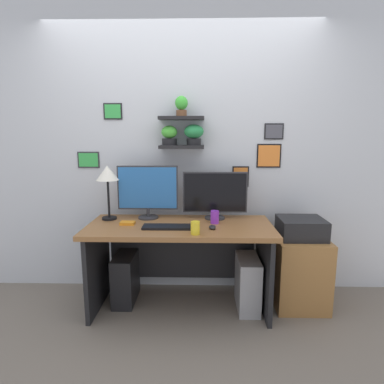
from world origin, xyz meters
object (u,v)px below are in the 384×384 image
at_px(computer_tower_right, 248,283).
at_px(keyboard, 170,227).
at_px(computer_mouse, 212,227).
at_px(computer_tower_left, 126,278).
at_px(monitor_left, 148,190).
at_px(scissors_tray, 128,223).
at_px(water_cup, 215,217).
at_px(printer, 301,228).
at_px(monitor_right, 215,195).
at_px(drawer_cabinet, 298,271).
at_px(desk, 181,247).
at_px(desk_lamp, 107,176).
at_px(pen_cup, 195,228).

bearing_deg(computer_tower_right, keyboard, -170.73).
bearing_deg(computer_mouse, computer_tower_left, 164.22).
relative_size(monitor_left, computer_tower_right, 1.18).
relative_size(scissors_tray, water_cup, 1.09).
bearing_deg(printer, computer_tower_left, 179.76).
relative_size(monitor_left, monitor_right, 0.94).
height_order(keyboard, computer_tower_left, keyboard).
relative_size(keyboard, computer_tower_right, 0.96).
height_order(monitor_right, computer_mouse, monitor_right).
height_order(scissors_tray, printer, printer).
bearing_deg(scissors_tray, monitor_left, 56.55).
height_order(monitor_right, drawer_cabinet, monitor_right).
relative_size(desk, drawer_cabinet, 2.53).
height_order(keyboard, printer, printer).
bearing_deg(keyboard, drawer_cabinet, 9.95).
bearing_deg(drawer_cabinet, desk, -177.56).
bearing_deg(printer, water_cup, -176.65).
bearing_deg(water_cup, scissors_tray, -175.92).
xyz_separation_m(desk, keyboard, (-0.08, -0.15, 0.22)).
bearing_deg(desk_lamp, desk, -9.63).
relative_size(desk_lamp, drawer_cabinet, 0.78).
bearing_deg(pen_cup, keyboard, 142.94).
bearing_deg(monitor_right, printer, -9.10).
height_order(pen_cup, computer_tower_left, pen_cup).
relative_size(scissors_tray, drawer_cabinet, 0.19).
distance_m(scissors_tray, computer_tower_right, 1.16).
relative_size(desk, printer, 4.10).
xyz_separation_m(printer, computer_tower_left, (-1.55, 0.01, -0.48)).
distance_m(keyboard, computer_tower_left, 0.72).
distance_m(computer_mouse, scissors_tray, 0.72).
height_order(desk, water_cup, water_cup).
distance_m(monitor_right, computer_tower_right, 0.82).
bearing_deg(monitor_left, printer, -5.06).
bearing_deg(scissors_tray, pen_cup, -24.14).
height_order(printer, computer_tower_left, printer).
distance_m(drawer_cabinet, computer_tower_right, 0.48).
xyz_separation_m(desk, pen_cup, (0.13, -0.31, 0.26)).
distance_m(desk, computer_tower_right, 0.66).
bearing_deg(desk_lamp, drawer_cabinet, -2.19).
bearing_deg(water_cup, desk, -179.88).
bearing_deg(computer_tower_left, desk_lamp, 157.52).
height_order(drawer_cabinet, computer_tower_left, drawer_cabinet).
xyz_separation_m(pen_cup, printer, (0.91, 0.35, -0.10)).
distance_m(pen_cup, computer_tower_right, 0.78).
relative_size(monitor_right, water_cup, 5.22).
relative_size(computer_mouse, scissors_tray, 0.75).
relative_size(keyboard, printer, 1.16).
relative_size(monitor_left, computer_tower_left, 1.24).
bearing_deg(desk, computer_tower_right, -4.35).
relative_size(desk, computer_tower_left, 3.56).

